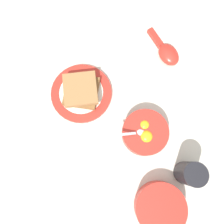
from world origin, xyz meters
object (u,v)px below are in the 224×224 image
object	(u,v)px
egg_bowl	(145,133)
toast_sandwich	(81,90)
toast_plate	(81,93)
drinking_cup	(190,174)
soup_spoon	(167,53)
congee_bowl	(160,208)

from	to	relation	value
egg_bowl	toast_sandwich	distance (m)	0.22
toast_plate	toast_sandwich	xyz separation A→B (m)	(-0.00, -0.00, 0.03)
toast_sandwich	toast_plate	bearing A→B (deg)	17.53
toast_plate	drinking_cup	distance (m)	0.38
egg_bowl	toast_sandwich	bearing A→B (deg)	-13.67
toast_plate	toast_sandwich	distance (m)	0.03
toast_plate	toast_sandwich	world-z (taller)	toast_sandwich
soup_spoon	congee_bowl	distance (m)	0.46
toast_plate	drinking_cup	size ratio (longest dim) A/B	1.98
egg_bowl	drinking_cup	xyz separation A→B (m)	(-0.14, 0.07, 0.02)
egg_bowl	toast_plate	world-z (taller)	egg_bowl
drinking_cup	soup_spoon	bearing A→B (deg)	-64.71
toast_plate	congee_bowl	bearing A→B (deg)	144.48
egg_bowl	soup_spoon	distance (m)	0.27
toast_plate	soup_spoon	distance (m)	0.30
congee_bowl	drinking_cup	world-z (taller)	drinking_cup
egg_bowl	toast_sandwich	size ratio (longest dim) A/B	1.05
soup_spoon	egg_bowl	bearing A→B (deg)	92.78
toast_sandwich	drinking_cup	size ratio (longest dim) A/B	1.39
drinking_cup	egg_bowl	bearing A→B (deg)	-24.53
toast_sandwich	congee_bowl	world-z (taller)	toast_sandwich
soup_spoon	drinking_cup	world-z (taller)	drinking_cup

